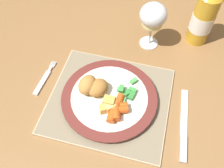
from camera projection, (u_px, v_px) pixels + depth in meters
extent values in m
plane|color=#4C4238|center=(116.00, 163.00, 1.34)|extent=(6.00, 6.00, 0.00)
cube|color=olive|center=(119.00, 88.00, 0.75)|extent=(1.19, 0.94, 0.04)
cube|color=olive|center=(39.00, 44.00, 1.36)|extent=(0.06, 0.06, 0.70)
cube|color=tan|center=(109.00, 100.00, 0.70)|extent=(0.33, 0.30, 0.01)
cube|color=#807259|center=(109.00, 99.00, 0.69)|extent=(0.32, 0.29, 0.00)
cylinder|color=silver|center=(109.00, 99.00, 0.69)|extent=(0.21, 0.21, 0.01)
cylinder|color=maroon|center=(109.00, 97.00, 0.68)|extent=(0.26, 0.26, 0.01)
cylinder|color=silver|center=(109.00, 97.00, 0.68)|extent=(0.21, 0.21, 0.00)
ellipsoid|color=#B77F3D|center=(88.00, 85.00, 0.67)|extent=(0.05, 0.07, 0.04)
ellipsoid|color=#A87033|center=(98.00, 88.00, 0.67)|extent=(0.07, 0.08, 0.04)
cube|color=#4CA84C|center=(123.00, 100.00, 0.66)|extent=(0.01, 0.02, 0.01)
cube|color=green|center=(133.00, 90.00, 0.68)|extent=(0.02, 0.01, 0.01)
cube|color=#4CA84C|center=(121.00, 89.00, 0.68)|extent=(0.02, 0.01, 0.01)
cube|color=green|center=(121.00, 89.00, 0.67)|extent=(0.01, 0.02, 0.01)
cube|color=#338438|center=(126.00, 94.00, 0.68)|extent=(0.03, 0.03, 0.01)
cube|color=#4CA84C|center=(134.00, 80.00, 0.70)|extent=(0.02, 0.02, 0.01)
cube|color=#338438|center=(132.00, 96.00, 0.67)|extent=(0.02, 0.03, 0.01)
cylinder|color=#CC5119|center=(119.00, 102.00, 0.66)|extent=(0.02, 0.05, 0.02)
cylinder|color=#CC5119|center=(116.00, 112.00, 0.64)|extent=(0.03, 0.05, 0.02)
cylinder|color=#CC5119|center=(112.00, 114.00, 0.63)|extent=(0.02, 0.04, 0.02)
cylinder|color=#CC5119|center=(119.00, 110.00, 0.64)|extent=(0.05, 0.04, 0.02)
cylinder|color=orange|center=(114.00, 106.00, 0.65)|extent=(0.02, 0.03, 0.02)
cylinder|color=#CC5119|center=(121.00, 105.00, 0.65)|extent=(0.04, 0.03, 0.02)
cube|color=silver|center=(42.00, 83.00, 0.73)|extent=(0.02, 0.09, 0.01)
cube|color=silver|center=(50.00, 69.00, 0.76)|extent=(0.01, 0.02, 0.01)
cube|color=silver|center=(55.00, 65.00, 0.77)|extent=(0.00, 0.02, 0.00)
cube|color=silver|center=(54.00, 65.00, 0.77)|extent=(0.00, 0.02, 0.00)
cube|color=silver|center=(52.00, 64.00, 0.77)|extent=(0.00, 0.02, 0.00)
cube|color=silver|center=(51.00, 64.00, 0.77)|extent=(0.00, 0.02, 0.00)
cube|color=silver|center=(184.00, 112.00, 0.68)|extent=(0.03, 0.14, 0.00)
cube|color=#B2B2B7|center=(183.00, 149.00, 0.62)|extent=(0.02, 0.07, 0.01)
cylinder|color=silver|center=(149.00, 43.00, 0.82)|extent=(0.06, 0.06, 0.00)
cylinder|color=silver|center=(150.00, 34.00, 0.79)|extent=(0.01, 0.01, 0.08)
ellipsoid|color=silver|center=(153.00, 15.00, 0.73)|extent=(0.08, 0.08, 0.07)
cylinder|color=#E0D684|center=(152.00, 20.00, 0.75)|extent=(0.06, 0.06, 0.03)
cylinder|color=gold|center=(203.00, 20.00, 0.77)|extent=(0.07, 0.07, 0.17)
cylinder|color=white|center=(202.00, 22.00, 0.78)|extent=(0.07, 0.07, 0.06)
cube|color=gold|center=(109.00, 102.00, 0.65)|extent=(0.03, 0.03, 0.03)
cube|color=#E5BC66|center=(109.00, 107.00, 0.64)|extent=(0.03, 0.03, 0.02)
cube|color=gold|center=(104.00, 109.00, 0.64)|extent=(0.03, 0.03, 0.02)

